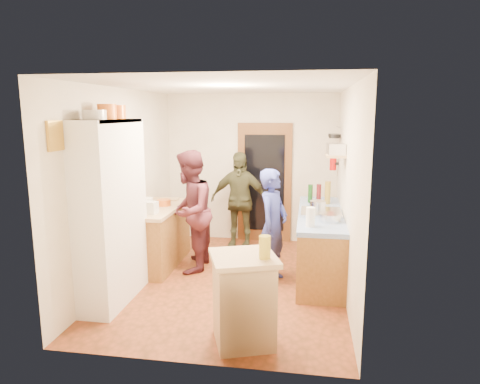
% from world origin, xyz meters
% --- Properties ---
extents(floor, '(3.00, 4.00, 0.02)m').
position_xyz_m(floor, '(0.00, 0.00, -0.01)').
color(floor, brown).
rests_on(floor, ground).
extents(ceiling, '(3.00, 4.00, 0.02)m').
position_xyz_m(ceiling, '(0.00, 0.00, 2.61)').
color(ceiling, silver).
rests_on(ceiling, ground).
extents(wall_back, '(3.00, 0.02, 2.60)m').
position_xyz_m(wall_back, '(0.00, 2.01, 1.30)').
color(wall_back, silver).
rests_on(wall_back, ground).
extents(wall_front, '(3.00, 0.02, 2.60)m').
position_xyz_m(wall_front, '(0.00, -2.01, 1.30)').
color(wall_front, silver).
rests_on(wall_front, ground).
extents(wall_left, '(0.02, 4.00, 2.60)m').
position_xyz_m(wall_left, '(-1.51, 0.00, 1.30)').
color(wall_left, silver).
rests_on(wall_left, ground).
extents(wall_right, '(0.02, 4.00, 2.60)m').
position_xyz_m(wall_right, '(1.51, 0.00, 1.30)').
color(wall_right, silver).
rests_on(wall_right, ground).
extents(door_frame, '(0.95, 0.06, 2.10)m').
position_xyz_m(door_frame, '(0.25, 1.97, 1.05)').
color(door_frame, brown).
rests_on(door_frame, ground).
extents(door_glass, '(0.70, 0.02, 1.70)m').
position_xyz_m(door_glass, '(0.25, 1.94, 1.05)').
color(door_glass, black).
rests_on(door_glass, door_frame).
extents(hutch_body, '(0.40, 1.20, 2.20)m').
position_xyz_m(hutch_body, '(-1.30, -0.80, 1.10)').
color(hutch_body, white).
rests_on(hutch_body, ground).
extents(hutch_top_shelf, '(0.40, 1.14, 0.04)m').
position_xyz_m(hutch_top_shelf, '(-1.30, -0.80, 2.18)').
color(hutch_top_shelf, white).
rests_on(hutch_top_shelf, hutch_body).
extents(plate_stack, '(0.25, 0.25, 0.11)m').
position_xyz_m(plate_stack, '(-1.30, -1.07, 2.25)').
color(plate_stack, white).
rests_on(plate_stack, hutch_top_shelf).
extents(orange_pot_a, '(0.22, 0.22, 0.17)m').
position_xyz_m(orange_pot_a, '(-1.30, -0.77, 2.29)').
color(orange_pot_a, orange).
rests_on(orange_pot_a, hutch_top_shelf).
extents(orange_pot_b, '(0.19, 0.19, 0.17)m').
position_xyz_m(orange_pot_b, '(-1.30, -0.48, 2.28)').
color(orange_pot_b, orange).
rests_on(orange_pot_b, hutch_top_shelf).
extents(left_counter_base, '(0.60, 1.40, 0.85)m').
position_xyz_m(left_counter_base, '(-1.20, 0.45, 0.42)').
color(left_counter_base, '#966331').
rests_on(left_counter_base, ground).
extents(left_counter_top, '(0.64, 1.44, 0.05)m').
position_xyz_m(left_counter_top, '(-1.20, 0.45, 0.88)').
color(left_counter_top, tan).
rests_on(left_counter_top, left_counter_base).
extents(toaster, '(0.24, 0.18, 0.17)m').
position_xyz_m(toaster, '(-1.15, 0.02, 0.98)').
color(toaster, white).
rests_on(toaster, left_counter_top).
extents(kettle, '(0.18, 0.18, 0.18)m').
position_xyz_m(kettle, '(-1.25, 0.23, 0.99)').
color(kettle, white).
rests_on(kettle, left_counter_top).
extents(orange_bowl, '(0.25, 0.25, 0.09)m').
position_xyz_m(orange_bowl, '(-1.12, 0.55, 0.95)').
color(orange_bowl, orange).
rests_on(orange_bowl, left_counter_top).
extents(chopping_board, '(0.32, 0.25, 0.02)m').
position_xyz_m(chopping_board, '(-1.18, 0.96, 0.91)').
color(chopping_board, tan).
rests_on(chopping_board, left_counter_top).
extents(right_counter_base, '(0.60, 2.20, 0.84)m').
position_xyz_m(right_counter_base, '(1.20, 0.50, 0.42)').
color(right_counter_base, '#966331').
rests_on(right_counter_base, ground).
extents(right_counter_top, '(0.62, 2.22, 0.06)m').
position_xyz_m(right_counter_top, '(1.20, 0.50, 0.87)').
color(right_counter_top, '#174CB3').
rests_on(right_counter_top, right_counter_base).
extents(hob, '(0.55, 0.58, 0.04)m').
position_xyz_m(hob, '(1.20, 0.39, 0.92)').
color(hob, silver).
rests_on(hob, right_counter_top).
extents(pot_on_hob, '(0.21, 0.21, 0.14)m').
position_xyz_m(pot_on_hob, '(1.15, 0.39, 1.01)').
color(pot_on_hob, silver).
rests_on(pot_on_hob, hob).
extents(bottle_a, '(0.08, 0.08, 0.28)m').
position_xyz_m(bottle_a, '(1.05, 1.12, 1.04)').
color(bottle_a, '#143F14').
rests_on(bottle_a, right_counter_top).
extents(bottle_b, '(0.07, 0.07, 0.29)m').
position_xyz_m(bottle_b, '(1.18, 1.16, 1.04)').
color(bottle_b, '#591419').
rests_on(bottle_b, right_counter_top).
extents(bottle_c, '(0.10, 0.10, 0.35)m').
position_xyz_m(bottle_c, '(1.31, 1.06, 1.07)').
color(bottle_c, olive).
rests_on(bottle_c, right_counter_top).
extents(paper_towel, '(0.13, 0.13, 0.24)m').
position_xyz_m(paper_towel, '(1.05, -0.31, 1.02)').
color(paper_towel, white).
rests_on(paper_towel, right_counter_top).
extents(mixing_bowl, '(0.30, 0.30, 0.11)m').
position_xyz_m(mixing_bowl, '(1.30, -0.04, 0.95)').
color(mixing_bowl, silver).
rests_on(mixing_bowl, right_counter_top).
extents(island_base, '(0.70, 0.70, 0.86)m').
position_xyz_m(island_base, '(0.41, -1.54, 0.43)').
color(island_base, tan).
rests_on(island_base, ground).
extents(island_top, '(0.79, 0.79, 0.05)m').
position_xyz_m(island_top, '(0.41, -1.54, 0.89)').
color(island_top, tan).
rests_on(island_top, island_base).
extents(cutting_board, '(0.42, 0.38, 0.02)m').
position_xyz_m(cutting_board, '(0.35, -1.51, 0.90)').
color(cutting_board, white).
rests_on(cutting_board, island_top).
extents(oil_jar, '(0.14, 0.14, 0.22)m').
position_xyz_m(oil_jar, '(0.62, -1.60, 1.02)').
color(oil_jar, '#AD9E2D').
rests_on(oil_jar, island_top).
extents(pan_rail, '(0.02, 0.65, 0.02)m').
position_xyz_m(pan_rail, '(1.46, 1.52, 2.05)').
color(pan_rail, silver).
rests_on(pan_rail, wall_right).
extents(pan_hang_a, '(0.18, 0.18, 0.05)m').
position_xyz_m(pan_hang_a, '(1.40, 1.35, 1.92)').
color(pan_hang_a, black).
rests_on(pan_hang_a, pan_rail).
extents(pan_hang_b, '(0.16, 0.16, 0.05)m').
position_xyz_m(pan_hang_b, '(1.40, 1.55, 1.90)').
color(pan_hang_b, black).
rests_on(pan_hang_b, pan_rail).
extents(pan_hang_c, '(0.17, 0.17, 0.05)m').
position_xyz_m(pan_hang_c, '(1.40, 1.75, 1.91)').
color(pan_hang_c, black).
rests_on(pan_hang_c, pan_rail).
extents(wall_shelf, '(0.26, 0.42, 0.03)m').
position_xyz_m(wall_shelf, '(1.37, 0.45, 1.70)').
color(wall_shelf, tan).
rests_on(wall_shelf, wall_right).
extents(radio, '(0.24, 0.32, 0.15)m').
position_xyz_m(radio, '(1.37, 0.45, 1.79)').
color(radio, silver).
rests_on(radio, wall_shelf).
extents(ext_bracket, '(0.06, 0.10, 0.04)m').
position_xyz_m(ext_bracket, '(1.47, 1.70, 1.45)').
color(ext_bracket, black).
rests_on(ext_bracket, wall_right).
extents(fire_extinguisher, '(0.11, 0.11, 0.32)m').
position_xyz_m(fire_extinguisher, '(1.41, 1.70, 1.50)').
color(fire_extinguisher, red).
rests_on(fire_extinguisher, wall_right).
extents(picture_frame, '(0.03, 0.25, 0.30)m').
position_xyz_m(picture_frame, '(-1.48, -1.55, 2.05)').
color(picture_frame, gold).
rests_on(picture_frame, wall_left).
extents(person_hob, '(0.53, 0.65, 1.54)m').
position_xyz_m(person_hob, '(0.58, 0.10, 0.77)').
color(person_hob, navy).
rests_on(person_hob, ground).
extents(person_left, '(0.69, 0.87, 1.76)m').
position_xyz_m(person_left, '(-0.63, 0.37, 0.88)').
color(person_left, '#4C1F27').
rests_on(person_left, ground).
extents(person_back, '(0.98, 0.44, 1.64)m').
position_xyz_m(person_back, '(-0.12, 1.47, 0.82)').
color(person_back, '#393922').
rests_on(person_back, ground).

